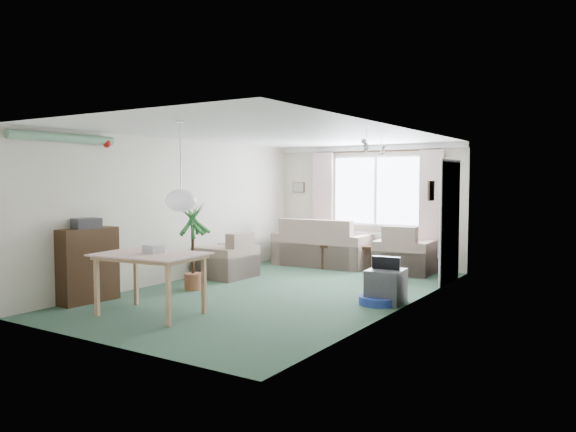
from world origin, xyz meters
The scene contains 25 objects.
ground centered at (0.00, 0.00, 0.00)m, with size 6.50×6.50×0.00m, color #2E4D3A.
window centered at (0.20, 3.23, 1.50)m, with size 1.80×0.03×1.30m, color white.
curtain_rod centered at (0.20, 3.15, 2.27)m, with size 2.60×0.03×0.03m, color black.
curtain_left centered at (-0.95, 3.13, 1.27)m, with size 0.45×0.08×2.00m, color beige.
curtain_right centered at (1.35, 3.13, 1.27)m, with size 0.45×0.08×2.00m, color beige.
radiator centered at (0.20, 3.19, 0.40)m, with size 1.20×0.10×0.55m, color white.
doorway centered at (1.99, 2.20, 1.00)m, with size 0.03×0.95×2.00m, color black.
pendant_lamp centered at (0.20, -2.30, 1.48)m, with size 0.36×0.36×0.36m, color white.
tinsel_garland centered at (-1.92, -2.30, 2.28)m, with size 1.60×1.60×0.12m, color #196626.
bauble_cluster_a centered at (1.30, 0.90, 2.22)m, with size 0.20×0.20×0.20m, color silver.
bauble_cluster_b centered at (1.60, -0.30, 2.22)m, with size 0.20×0.20×0.20m, color silver.
wall_picture_back centered at (-1.60, 3.23, 1.55)m, with size 0.28×0.03×0.22m, color brown.
wall_picture_right centered at (1.98, 1.20, 1.55)m, with size 0.03×0.24×0.30m, color brown.
sofa centered at (-0.71, 2.75, 0.47)m, with size 1.88×1.00×0.94m, color beige.
armchair_corner centered at (1.01, 2.73, 0.44)m, with size 0.99×0.94×0.89m, color #B9A78C.
armchair_left centered at (-1.50, 0.61, 0.40)m, with size 0.89×0.84×0.80m, color beige.
coffee_table centered at (-0.12, 2.67, 0.23)m, with size 1.03×0.57×0.46m, color black.
photo_frame centered at (-0.10, 2.62, 0.54)m, with size 0.12×0.02×0.16m, color brown.
bookshelf centered at (-1.84, -2.02, 0.52)m, with size 0.28×0.85×1.04m, color black.
hifi_box centered at (-1.85, -2.03, 1.11)m, with size 0.28×0.35×0.14m, color #37373C.
houseplant centered at (-1.21, -0.56, 0.70)m, with size 0.60×0.60×1.39m, color #1E5930.
dining_table centered at (-0.56, -2.06, 0.38)m, with size 1.23×0.82×0.77m, color #9E7756.
gift_box centered at (-0.58, -1.99, 0.83)m, with size 0.25×0.18×0.12m, color silver.
tv_cube centered at (1.70, 0.17, 0.24)m, with size 0.47×0.52×0.47m, color #3C3C41.
pet_bed centered at (1.65, 0.05, 0.06)m, with size 0.55×0.55×0.11m, color navy.
Camera 1 is at (4.71, -7.06, 1.72)m, focal length 35.00 mm.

